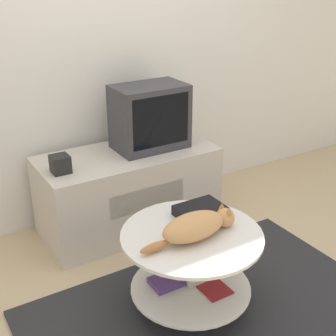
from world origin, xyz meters
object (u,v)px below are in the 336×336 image
at_px(tv, 150,117).
at_px(dvd_box, 200,211).
at_px(speaker, 60,164).
at_px(cat, 196,226).

distance_m(tv, dvd_box, 0.93).
height_order(speaker, dvd_box, speaker).
bearing_deg(tv, cat, -107.39).
xyz_separation_m(speaker, dvd_box, (0.50, -0.79, -0.10)).
xyz_separation_m(tv, dvd_box, (-0.18, -0.87, -0.27)).
xyz_separation_m(tv, cat, (-0.32, -1.04, -0.23)).
bearing_deg(dvd_box, cat, -129.97).
distance_m(dvd_box, cat, 0.22).
height_order(dvd_box, cat, cat).
xyz_separation_m(dvd_box, cat, (-0.14, -0.17, 0.04)).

